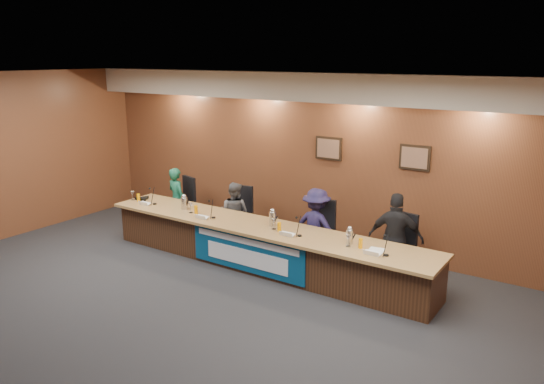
% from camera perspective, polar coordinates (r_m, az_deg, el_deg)
% --- Properties ---
extents(floor, '(10.00, 10.00, 0.00)m').
position_cam_1_polar(floor, '(7.46, -12.11, -13.72)').
color(floor, black).
rests_on(floor, ground).
extents(ceiling, '(10.00, 8.00, 0.04)m').
position_cam_1_polar(ceiling, '(6.60, -13.60, 11.63)').
color(ceiling, silver).
rests_on(ceiling, wall_back).
extents(wall_back, '(10.00, 0.04, 3.20)m').
position_cam_1_polar(wall_back, '(9.94, 4.12, 3.53)').
color(wall_back, brown).
rests_on(wall_back, floor).
extents(soffit, '(10.00, 0.50, 0.50)m').
position_cam_1_polar(soffit, '(9.56, 3.51, 11.26)').
color(soffit, beige).
rests_on(soffit, wall_back).
extents(dais_body, '(6.00, 0.80, 0.70)m').
position_cam_1_polar(dais_body, '(8.97, -1.15, -5.96)').
color(dais_body, '#3A2112').
rests_on(dais_body, floor).
extents(dais_top, '(6.10, 0.95, 0.05)m').
position_cam_1_polar(dais_top, '(8.81, -1.35, -3.76)').
color(dais_top, olive).
rests_on(dais_top, dais_body).
extents(banner, '(2.20, 0.02, 0.65)m').
position_cam_1_polar(banner, '(8.65, -2.74, -6.56)').
color(banner, navy).
rests_on(banner, dais_body).
extents(banner_text_upper, '(2.00, 0.01, 0.10)m').
position_cam_1_polar(banner_text_upper, '(8.57, -2.81, -5.34)').
color(banner_text_upper, silver).
rests_on(banner_text_upper, banner).
extents(banner_text_lower, '(1.60, 0.01, 0.28)m').
position_cam_1_polar(banner_text_lower, '(8.67, -2.79, -7.08)').
color(banner_text_lower, silver).
rests_on(banner_text_lower, banner).
extents(wall_photo_left, '(0.52, 0.04, 0.42)m').
position_cam_1_polar(wall_photo_left, '(9.68, 6.12, 4.69)').
color(wall_photo_left, black).
rests_on(wall_photo_left, wall_back).
extents(wall_photo_right, '(0.52, 0.04, 0.42)m').
position_cam_1_polar(wall_photo_right, '(9.06, 15.11, 3.59)').
color(wall_photo_right, black).
rests_on(wall_photo_right, wall_back).
extents(panelist_a, '(0.54, 0.42, 1.30)m').
position_cam_1_polar(panelist_a, '(10.92, -10.20, -0.78)').
color(panelist_a, '#15533C').
rests_on(panelist_a, floor).
extents(panelist_b, '(0.64, 0.53, 1.20)m').
position_cam_1_polar(panelist_b, '(9.99, -4.06, -2.31)').
color(panelist_b, '#55555A').
rests_on(panelist_b, floor).
extents(panelist_c, '(0.87, 0.51, 1.33)m').
position_cam_1_polar(panelist_c, '(9.04, 4.78, -3.73)').
color(panelist_c, '#1E183E').
rests_on(panelist_c, floor).
extents(panelist_d, '(0.91, 0.54, 1.45)m').
position_cam_1_polar(panelist_d, '(8.47, 13.16, -4.91)').
color(panelist_d, black).
rests_on(panelist_d, floor).
extents(office_chair_a, '(0.59, 0.59, 0.08)m').
position_cam_1_polar(office_chair_a, '(11.03, -9.80, -1.53)').
color(office_chair_a, black).
rests_on(office_chair_a, floor).
extents(office_chair_b, '(0.55, 0.55, 0.08)m').
position_cam_1_polar(office_chair_b, '(10.10, -3.70, -2.84)').
color(office_chair_b, black).
rests_on(office_chair_b, floor).
extents(office_chair_c, '(0.52, 0.52, 0.08)m').
position_cam_1_polar(office_chair_c, '(9.18, 5.06, -4.66)').
color(office_chair_c, black).
rests_on(office_chair_c, floor).
extents(office_chair_d, '(0.55, 0.55, 0.08)m').
position_cam_1_polar(office_chair_d, '(8.64, 13.31, -6.26)').
color(office_chair_d, black).
rests_on(office_chair_d, floor).
extents(nameplate_a, '(0.24, 0.08, 0.10)m').
position_cam_1_polar(nameplate_a, '(10.24, -13.70, -1.15)').
color(nameplate_a, white).
rests_on(nameplate_a, dais_top).
extents(microphone_a, '(0.07, 0.07, 0.02)m').
position_cam_1_polar(microphone_a, '(10.27, -12.51, -1.25)').
color(microphone_a, black).
rests_on(microphone_a, dais_top).
extents(juice_glass_a, '(0.06, 0.06, 0.15)m').
position_cam_1_polar(juice_glass_a, '(10.53, -14.17, -0.59)').
color(juice_glass_a, '#F69A00').
rests_on(juice_glass_a, dais_top).
extents(water_glass_a, '(0.08, 0.08, 0.18)m').
position_cam_1_polar(water_glass_a, '(10.65, -14.77, -0.38)').
color(water_glass_a, silver).
rests_on(water_glass_a, dais_top).
extents(nameplate_b, '(0.24, 0.08, 0.10)m').
position_cam_1_polar(nameplate_b, '(9.20, -7.72, -2.65)').
color(nameplate_b, white).
rests_on(nameplate_b, dais_top).
extents(microphone_b, '(0.07, 0.07, 0.02)m').
position_cam_1_polar(microphone_b, '(9.24, -6.31, -2.74)').
color(microphone_b, black).
rests_on(microphone_b, dais_top).
extents(juice_glass_b, '(0.06, 0.06, 0.15)m').
position_cam_1_polar(juice_glass_b, '(9.51, -8.18, -1.89)').
color(juice_glass_b, '#F69A00').
rests_on(juice_glass_b, dais_top).
extents(water_glass_b, '(0.08, 0.08, 0.18)m').
position_cam_1_polar(water_glass_b, '(9.58, -8.75, -1.70)').
color(water_glass_b, silver).
rests_on(water_glass_b, dais_top).
extents(nameplate_c, '(0.24, 0.08, 0.10)m').
position_cam_1_polar(nameplate_c, '(8.26, 1.51, -4.51)').
color(nameplate_c, white).
rests_on(nameplate_c, dais_top).
extents(microphone_c, '(0.07, 0.07, 0.02)m').
position_cam_1_polar(microphone_c, '(8.29, 2.98, -4.70)').
color(microphone_c, black).
rests_on(microphone_c, dais_top).
extents(juice_glass_c, '(0.06, 0.06, 0.15)m').
position_cam_1_polar(juice_glass_c, '(8.48, 0.78, -3.78)').
color(juice_glass_c, '#F69A00').
rests_on(juice_glass_c, dais_top).
extents(water_glass_c, '(0.08, 0.08, 0.18)m').
position_cam_1_polar(water_glass_c, '(8.59, 0.20, -3.44)').
color(water_glass_c, silver).
rests_on(water_glass_c, dais_top).
extents(nameplate_d, '(0.24, 0.08, 0.10)m').
position_cam_1_polar(nameplate_d, '(7.61, 10.59, -6.45)').
color(nameplate_d, white).
rests_on(nameplate_d, dais_top).
extents(microphone_d, '(0.07, 0.07, 0.02)m').
position_cam_1_polar(microphone_d, '(7.67, 12.19, -6.66)').
color(microphone_d, black).
rests_on(microphone_d, dais_top).
extents(juice_glass_d, '(0.06, 0.06, 0.15)m').
position_cam_1_polar(juice_glass_d, '(7.87, 9.50, -5.48)').
color(juice_glass_d, '#F69A00').
rests_on(juice_glass_d, dais_top).
extents(water_glass_d, '(0.08, 0.08, 0.18)m').
position_cam_1_polar(water_glass_d, '(7.91, 8.22, -5.19)').
color(water_glass_d, silver).
rests_on(water_glass_d, dais_top).
extents(carafe_left, '(0.13, 0.13, 0.22)m').
position_cam_1_polar(carafe_left, '(9.81, -9.40, -1.23)').
color(carafe_left, silver).
rests_on(carafe_left, dais_top).
extents(carafe_mid, '(0.12, 0.12, 0.24)m').
position_cam_1_polar(carafe_mid, '(8.73, 0.06, -2.93)').
color(carafe_mid, silver).
rests_on(carafe_mid, dais_top).
extents(carafe_right, '(0.11, 0.11, 0.22)m').
position_cam_1_polar(carafe_right, '(8.02, 8.36, -4.78)').
color(carafe_right, silver).
rests_on(carafe_right, dais_top).
extents(speakerphone, '(0.32, 0.32, 0.05)m').
position_cam_1_polar(speakerphone, '(10.63, -13.74, -0.70)').
color(speakerphone, black).
rests_on(speakerphone, dais_top).
extents(paper_stack, '(0.26, 0.33, 0.01)m').
position_cam_1_polar(paper_stack, '(7.82, 11.09, -6.24)').
color(paper_stack, white).
rests_on(paper_stack, dais_top).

